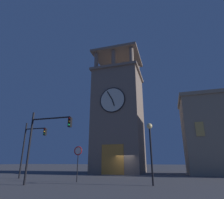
{
  "coord_description": "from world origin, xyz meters",
  "views": [
    {
      "loc": [
        -5.98,
        25.22,
        1.67
      ],
      "look_at": [
        3.02,
        -4.55,
        12.03
      ],
      "focal_mm": 29.99,
      "sensor_mm": 36.0,
      "label": 1
    }
  ],
  "objects_px": {
    "clocktower": "(119,117)",
    "street_lamp": "(150,140)",
    "traffic_signal_mid": "(43,135)",
    "traffic_signal_near": "(30,142)",
    "no_horn_sign": "(78,154)"
  },
  "relations": [
    {
      "from": "traffic_signal_near",
      "to": "no_horn_sign",
      "type": "distance_m",
      "value": 6.97
    },
    {
      "from": "clocktower",
      "to": "traffic_signal_mid",
      "type": "bearing_deg",
      "value": 84.0
    },
    {
      "from": "traffic_signal_mid",
      "to": "street_lamp",
      "type": "distance_m",
      "value": 8.49
    },
    {
      "from": "clocktower",
      "to": "street_lamp",
      "type": "relative_size",
      "value": 5.03
    },
    {
      "from": "no_horn_sign",
      "to": "traffic_signal_mid",
      "type": "bearing_deg",
      "value": 62.59
    },
    {
      "from": "clocktower",
      "to": "traffic_signal_mid",
      "type": "relative_size",
      "value": 4.14
    },
    {
      "from": "street_lamp",
      "to": "no_horn_sign",
      "type": "xyz_separation_m",
      "value": [
        6.54,
        -0.68,
        -0.91
      ]
    },
    {
      "from": "clocktower",
      "to": "street_lamp",
      "type": "height_order",
      "value": "clocktower"
    },
    {
      "from": "clocktower",
      "to": "street_lamp",
      "type": "bearing_deg",
      "value": 113.47
    },
    {
      "from": "traffic_signal_near",
      "to": "street_lamp",
      "type": "bearing_deg",
      "value": 170.22
    },
    {
      "from": "traffic_signal_near",
      "to": "street_lamp",
      "type": "relative_size",
      "value": 1.27
    },
    {
      "from": "clocktower",
      "to": "street_lamp",
      "type": "distance_m",
      "value": 16.85
    },
    {
      "from": "traffic_signal_near",
      "to": "traffic_signal_mid",
      "type": "bearing_deg",
      "value": 137.28
    },
    {
      "from": "traffic_signal_near",
      "to": "no_horn_sign",
      "type": "bearing_deg",
      "value": 166.53
    },
    {
      "from": "clocktower",
      "to": "no_horn_sign",
      "type": "bearing_deg",
      "value": 89.2
    }
  ]
}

